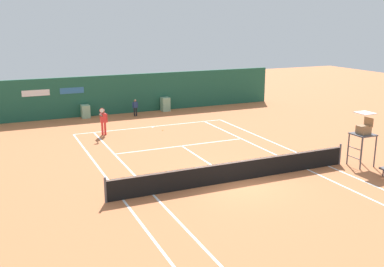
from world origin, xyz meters
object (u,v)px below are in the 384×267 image
at_px(player_on_baseline, 103,120).
at_px(tennis_ball_near_service_line, 163,130).
at_px(tennis_ball_mid_court, 220,169).
at_px(umpire_chair, 363,132).
at_px(ball_kid_right_post, 135,107).

height_order(player_on_baseline, tennis_ball_near_service_line, player_on_baseline).
bearing_deg(tennis_ball_near_service_line, tennis_ball_mid_court, -91.73).
xyz_separation_m(umpire_chair, tennis_ball_mid_court, (-6.80, 2.25, -1.73)).
bearing_deg(umpire_chair, player_on_baseline, 42.34).
height_order(umpire_chair, ball_kid_right_post, umpire_chair).
distance_m(umpire_chair, ball_kid_right_post, 17.50).
height_order(umpire_chair, player_on_baseline, umpire_chair).
bearing_deg(umpire_chair, tennis_ball_near_service_line, 30.89).
bearing_deg(ball_kid_right_post, tennis_ball_near_service_line, 100.18).
height_order(tennis_ball_mid_court, tennis_ball_near_service_line, same).
bearing_deg(tennis_ball_mid_court, ball_kid_right_post, 90.15).
distance_m(umpire_chair, tennis_ball_mid_court, 7.37).
distance_m(ball_kid_right_post, tennis_ball_near_service_line, 5.20).
relative_size(ball_kid_right_post, tennis_ball_near_service_line, 19.09).
height_order(ball_kid_right_post, tennis_ball_mid_court, ball_kid_right_post).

